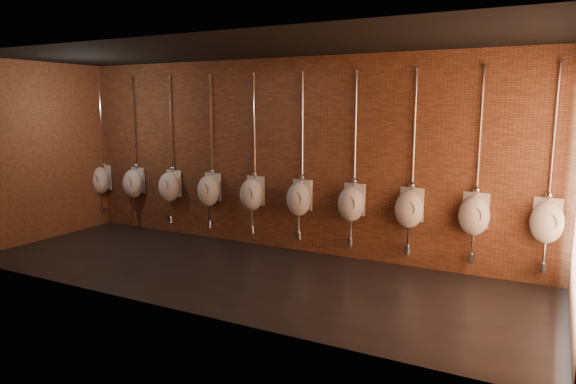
% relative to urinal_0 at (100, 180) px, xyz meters
% --- Properties ---
extents(ground, '(8.50, 8.50, 0.00)m').
position_rel_urinal_0_xyz_m(ground, '(4.26, -1.35, -0.93)').
color(ground, black).
rests_on(ground, ground).
extents(room_shell, '(8.54, 3.04, 3.22)m').
position_rel_urinal_0_xyz_m(room_shell, '(4.26, -1.35, 1.08)').
color(room_shell, black).
rests_on(room_shell, ground).
extents(urinal_0, '(0.47, 0.42, 2.72)m').
position_rel_urinal_0_xyz_m(urinal_0, '(0.00, 0.00, 0.00)').
color(urinal_0, white).
rests_on(urinal_0, ground).
extents(urinal_1, '(0.47, 0.42, 2.72)m').
position_rel_urinal_0_xyz_m(urinal_1, '(0.91, 0.00, 0.00)').
color(urinal_1, white).
rests_on(urinal_1, ground).
extents(urinal_2, '(0.47, 0.42, 2.72)m').
position_rel_urinal_0_xyz_m(urinal_2, '(1.82, 0.00, 0.00)').
color(urinal_2, white).
rests_on(urinal_2, ground).
extents(urinal_3, '(0.47, 0.42, 2.72)m').
position_rel_urinal_0_xyz_m(urinal_3, '(2.73, 0.00, 0.00)').
color(urinal_3, white).
rests_on(urinal_3, ground).
extents(urinal_4, '(0.47, 0.42, 2.72)m').
position_rel_urinal_0_xyz_m(urinal_4, '(3.64, 0.00, 0.00)').
color(urinal_4, white).
rests_on(urinal_4, ground).
extents(urinal_5, '(0.47, 0.42, 2.72)m').
position_rel_urinal_0_xyz_m(urinal_5, '(4.55, 0.00, 0.00)').
color(urinal_5, white).
rests_on(urinal_5, ground).
extents(urinal_6, '(0.47, 0.42, 2.72)m').
position_rel_urinal_0_xyz_m(urinal_6, '(5.46, 0.00, 0.00)').
color(urinal_6, white).
rests_on(urinal_6, ground).
extents(urinal_7, '(0.47, 0.42, 2.72)m').
position_rel_urinal_0_xyz_m(urinal_7, '(6.37, 0.00, 0.00)').
color(urinal_7, white).
rests_on(urinal_7, ground).
extents(urinal_8, '(0.47, 0.42, 2.72)m').
position_rel_urinal_0_xyz_m(urinal_8, '(7.28, 0.00, 0.00)').
color(urinal_8, white).
rests_on(urinal_8, ground).
extents(urinal_9, '(0.47, 0.42, 2.72)m').
position_rel_urinal_0_xyz_m(urinal_9, '(8.19, 0.00, 0.00)').
color(urinal_9, white).
rests_on(urinal_9, ground).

